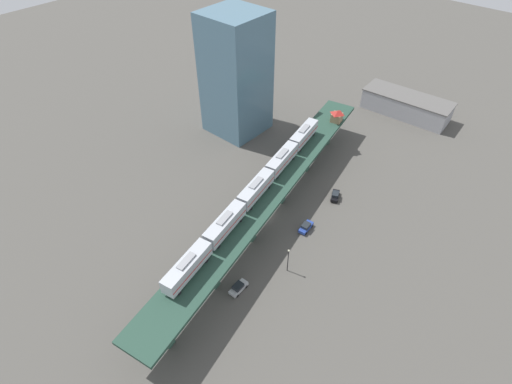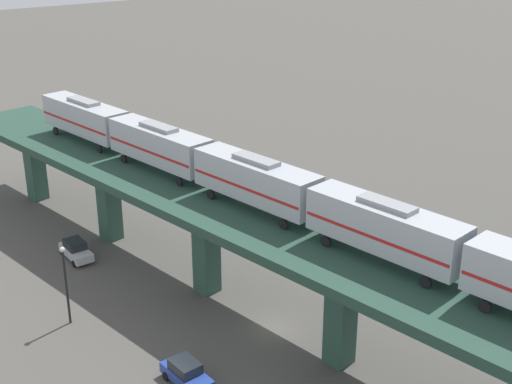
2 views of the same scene
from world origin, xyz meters
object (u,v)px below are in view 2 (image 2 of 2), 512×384
at_px(street_car_silver, 76,250).
at_px(street_lamp, 66,279).
at_px(street_car_blue, 186,374).
at_px(subway_train, 256,180).

xyz_separation_m(street_car_silver, street_lamp, (4.59, 10.64, 3.17)).
bearing_deg(street_lamp, street_car_blue, 107.81).
relative_size(subway_train, street_car_silver, 13.84).
bearing_deg(street_car_silver, street_car_blue, 88.59).
relative_size(street_car_silver, street_lamp, 0.64).
height_order(street_car_silver, street_lamp, street_lamp).
xyz_separation_m(subway_train, street_lamp, (14.32, -6.13, -7.37)).
xyz_separation_m(street_car_silver, street_car_blue, (0.57, 23.15, 0.00)).
bearing_deg(subway_train, street_lamp, -23.17).
distance_m(street_car_blue, street_lamp, 13.51).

